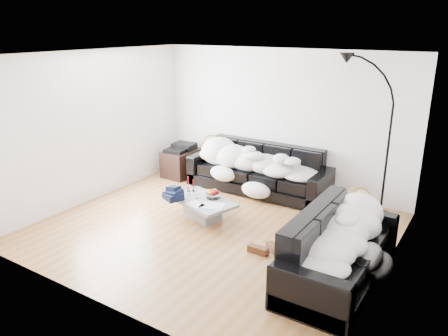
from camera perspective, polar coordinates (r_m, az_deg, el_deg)
The scene contains 24 objects.
ground at distance 6.78m, azimuth -1.38°, elevation -7.92°, with size 5.00×5.00×0.00m, color #945D2C.
wall_back at distance 8.23m, azimuth 7.39°, elevation 6.23°, with size 5.00×0.02×2.60m, color silver.
wall_left at distance 7.95m, azimuth -16.63°, elevation 5.21°, with size 0.02×4.50×2.60m, color silver.
wall_right at distance 5.39m, azimuth 21.13°, elevation -1.27°, with size 0.02×4.50×2.60m, color silver.
ceiling at distance 6.10m, azimuth -1.57°, elevation 14.58°, with size 5.00×5.00×0.00m, color white.
sofa_back at distance 8.14m, azimuth 4.45°, elevation -0.11°, with size 2.66×0.92×0.87m, color black.
sofa_right at distance 5.54m, azimuth 14.96°, elevation -9.92°, with size 2.13×0.91×0.86m, color black.
sleeper_back at distance 8.04m, azimuth 4.32°, elevation 1.22°, with size 2.25×0.78×0.45m, color silver, non-canonical shape.
sleeper_right at distance 5.44m, azimuth 15.14°, elevation -7.95°, with size 1.83×0.77×0.45m, color silver, non-canonical shape.
teal_cushion at distance 6.01m, azimuth 16.62°, elevation -4.74°, with size 0.36×0.30×0.20m, color #0E6654.
coffee_table at distance 7.09m, azimuth -2.84°, elevation -5.32°, with size 1.09×0.63×0.32m, color #939699.
fruit_bowl at distance 7.06m, azimuth -1.44°, elevation -3.38°, with size 0.24×0.24×0.15m, color white.
wine_glass_a at distance 7.18m, azimuth -3.74°, elevation -2.98°, with size 0.07×0.07×0.16m, color white.
wine_glass_b at distance 7.20m, azimuth -4.66°, elevation -2.87°, with size 0.07×0.07×0.18m, color white.
wine_glass_c at distance 7.06m, azimuth -3.63°, elevation -3.29°, with size 0.07×0.07×0.17m, color white.
candle_left at distance 7.33m, azimuth -4.69°, elevation -2.10°, with size 0.05×0.05×0.26m, color maroon.
candle_right at distance 7.33m, azimuth -4.04°, elevation -2.30°, with size 0.04×0.04×0.21m, color maroon.
newspaper_a at distance 6.79m, azimuth -1.55°, elevation -4.89°, with size 0.37×0.28×0.01m, color silver.
newspaper_b at distance 6.84m, azimuth -3.68°, elevation -4.74°, with size 0.28×0.20×0.01m, color silver.
navy_jacket at distance 7.02m, azimuth -6.84°, elevation -2.83°, with size 0.33×0.28×0.17m, color black, non-canonical shape.
shoes at distance 6.12m, azimuth 5.42°, elevation -10.47°, with size 0.48×0.35×0.11m, color #472311, non-canonical shape.
av_cabinet at distance 9.07m, azimuth -5.53°, elevation 0.68°, with size 0.54×0.78×0.54m, color black.
stereo at distance 8.97m, azimuth -5.59°, elevation 2.72°, with size 0.44×0.34×0.13m, color black.
floor_lamp at distance 7.33m, azimuth 20.63°, elevation 2.37°, with size 0.82×0.33×2.26m, color black, non-canonical shape.
Camera 1 is at (3.42, -5.04, 2.98)m, focal length 35.00 mm.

